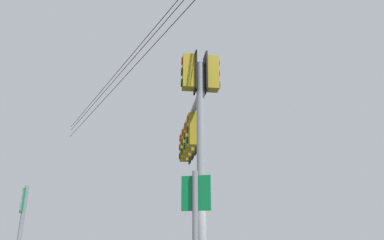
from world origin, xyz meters
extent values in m
cylinder|color=gray|center=(0.31, -0.64, 2.91)|extent=(0.20, 0.20, 5.81)
cylinder|color=gray|center=(-1.43, -1.72, 4.99)|extent=(3.56, 2.29, 0.14)
cube|color=olive|center=(0.47, -0.89, 5.54)|extent=(0.41, 0.41, 0.90)
cube|color=black|center=(0.38, -0.75, 5.54)|extent=(0.39, 0.27, 1.04)
cylinder|color=red|center=(0.56, -1.03, 5.84)|extent=(0.19, 0.13, 0.20)
cylinder|color=#3C2703|center=(0.56, -1.03, 5.54)|extent=(0.19, 0.13, 0.20)
cylinder|color=black|center=(0.56, -1.03, 5.24)|extent=(0.19, 0.13, 0.20)
cube|color=olive|center=(0.16, -0.38, 5.54)|extent=(0.41, 0.41, 0.90)
cube|color=black|center=(0.25, -0.53, 5.54)|extent=(0.39, 0.27, 1.04)
cylinder|color=red|center=(0.07, -0.24, 5.84)|extent=(0.19, 0.13, 0.20)
cylinder|color=#3C2703|center=(0.07, -0.24, 5.54)|extent=(0.19, 0.13, 0.20)
cylinder|color=black|center=(0.07, -0.24, 5.24)|extent=(0.19, 0.13, 0.20)
cube|color=olive|center=(-0.76, -1.31, 4.44)|extent=(0.42, 0.42, 0.90)
cube|color=black|center=(-0.85, -1.16, 4.44)|extent=(0.39, 0.28, 1.04)
cylinder|color=red|center=(-0.66, -1.44, 4.74)|extent=(0.18, 0.14, 0.20)
cylinder|color=#3C2703|center=(-0.66, -1.44, 4.44)|extent=(0.18, 0.14, 0.20)
cylinder|color=black|center=(-0.66, -1.44, 4.14)|extent=(0.18, 0.14, 0.20)
cube|color=olive|center=(-1.32, -1.66, 4.44)|extent=(0.41, 0.41, 0.90)
cube|color=black|center=(-1.41, -1.51, 4.44)|extent=(0.39, 0.27, 1.04)
cylinder|color=red|center=(-1.23, -1.80, 4.74)|extent=(0.19, 0.13, 0.20)
cylinder|color=#3C2703|center=(-1.23, -1.80, 4.44)|extent=(0.19, 0.13, 0.20)
cylinder|color=black|center=(-1.23, -1.80, 4.14)|extent=(0.19, 0.13, 0.20)
cube|color=olive|center=(-1.88, -2.00, 4.44)|extent=(0.41, 0.41, 0.90)
cube|color=black|center=(-1.97, -1.86, 4.44)|extent=(0.40, 0.26, 1.04)
cylinder|color=red|center=(-1.80, -2.15, 4.74)|extent=(0.19, 0.13, 0.20)
cylinder|color=#3C2703|center=(-1.80, -2.15, 4.44)|extent=(0.19, 0.13, 0.20)
cylinder|color=black|center=(-1.80, -2.15, 4.14)|extent=(0.19, 0.13, 0.20)
cube|color=olive|center=(-2.44, -2.35, 4.44)|extent=(0.41, 0.41, 0.90)
cube|color=black|center=(-2.53, -2.21, 4.44)|extent=(0.40, 0.26, 1.04)
cylinder|color=red|center=(-2.36, -2.49, 4.74)|extent=(0.19, 0.13, 0.20)
cylinder|color=#3C2703|center=(-2.36, -2.49, 4.44)|extent=(0.19, 0.13, 0.20)
cylinder|color=black|center=(-2.36, -2.49, 4.14)|extent=(0.19, 0.13, 0.20)
cube|color=#0C7238|center=(2.94, -3.01, 2.30)|extent=(0.18, 0.25, 0.42)
cube|color=white|center=(2.95, -3.02, 2.30)|extent=(0.13, 0.19, 0.36)
cube|color=#0C7238|center=(3.47, 0.59, 2.20)|extent=(0.08, 0.37, 0.43)
cube|color=white|center=(3.46, 0.59, 2.20)|extent=(0.05, 0.31, 0.37)
cylinder|color=black|center=(-0.48, -1.76, 7.90)|extent=(17.53, 24.57, 0.13)
cylinder|color=black|center=(-0.48, -1.76, 8.33)|extent=(17.53, 24.57, 0.13)
cylinder|color=black|center=(-0.48, -1.76, 8.59)|extent=(17.53, 24.57, 0.13)
camera|label=1|loc=(7.36, 2.26, 1.71)|focal=31.72mm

